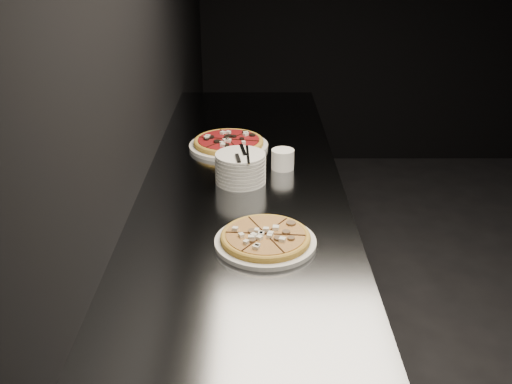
{
  "coord_description": "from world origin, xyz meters",
  "views": [
    {
      "loc": [
        -2.08,
        -1.96,
        1.79
      ],
      "look_at": [
        -2.08,
        -0.16,
        0.94
      ],
      "focal_mm": 40.0,
      "sensor_mm": 36.0,
      "label": 1
    }
  ],
  "objects_px": {
    "pizza_mushroom": "(265,239)",
    "plate_stack": "(240,168)",
    "counter": "(244,281)",
    "cutlery": "(242,155)",
    "ramekin": "(283,159)",
    "pizza_tomato": "(229,143)"
  },
  "relations": [
    {
      "from": "counter",
      "to": "cutlery",
      "type": "xyz_separation_m",
      "value": [
        0.0,
        -0.04,
        0.57
      ]
    },
    {
      "from": "cutlery",
      "to": "ramekin",
      "type": "xyz_separation_m",
      "value": [
        0.15,
        0.14,
        -0.07
      ]
    },
    {
      "from": "pizza_mushroom",
      "to": "ramekin",
      "type": "distance_m",
      "value": 0.59
    },
    {
      "from": "ramekin",
      "to": "pizza_mushroom",
      "type": "bearing_deg",
      "value": -97.53
    },
    {
      "from": "counter",
      "to": "pizza_mushroom",
      "type": "bearing_deg",
      "value": -80.89
    },
    {
      "from": "pizza_mushroom",
      "to": "plate_stack",
      "type": "xyz_separation_m",
      "value": [
        -0.08,
        0.46,
        0.04
      ]
    },
    {
      "from": "pizza_tomato",
      "to": "ramekin",
      "type": "xyz_separation_m",
      "value": [
        0.22,
        -0.23,
        0.02
      ]
    },
    {
      "from": "pizza_mushroom",
      "to": "ramekin",
      "type": "xyz_separation_m",
      "value": [
        0.08,
        0.58,
        0.02
      ]
    },
    {
      "from": "plate_stack",
      "to": "cutlery",
      "type": "relative_size",
      "value": 0.93
    },
    {
      "from": "counter",
      "to": "plate_stack",
      "type": "xyz_separation_m",
      "value": [
        -0.01,
        -0.03,
        0.51
      ]
    },
    {
      "from": "pizza_tomato",
      "to": "ramekin",
      "type": "bearing_deg",
      "value": -46.28
    },
    {
      "from": "counter",
      "to": "ramekin",
      "type": "distance_m",
      "value": 0.53
    },
    {
      "from": "plate_stack",
      "to": "ramekin",
      "type": "height_order",
      "value": "plate_stack"
    },
    {
      "from": "pizza_tomato",
      "to": "counter",
      "type": "bearing_deg",
      "value": -78.69
    },
    {
      "from": "pizza_tomato",
      "to": "plate_stack",
      "type": "distance_m",
      "value": 0.36
    },
    {
      "from": "counter",
      "to": "pizza_tomato",
      "type": "height_order",
      "value": "pizza_tomato"
    },
    {
      "from": "counter",
      "to": "pizza_mushroom",
      "type": "height_order",
      "value": "pizza_mushroom"
    },
    {
      "from": "counter",
      "to": "cutlery",
      "type": "bearing_deg",
      "value": -89.5
    },
    {
      "from": "pizza_mushroom",
      "to": "ramekin",
      "type": "height_order",
      "value": "ramekin"
    },
    {
      "from": "ramekin",
      "to": "counter",
      "type": "bearing_deg",
      "value": -146.97
    },
    {
      "from": "cutlery",
      "to": "ramekin",
      "type": "height_order",
      "value": "cutlery"
    },
    {
      "from": "plate_stack",
      "to": "cutlery",
      "type": "bearing_deg",
      "value": -62.38
    }
  ]
}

